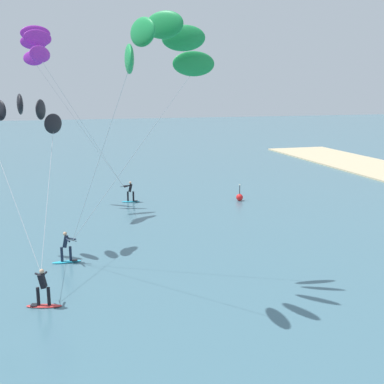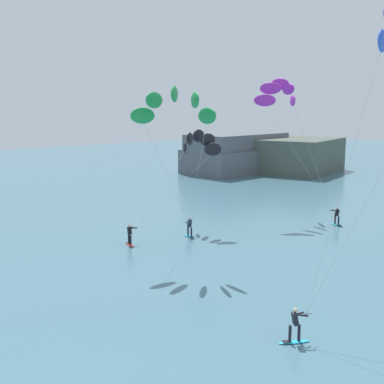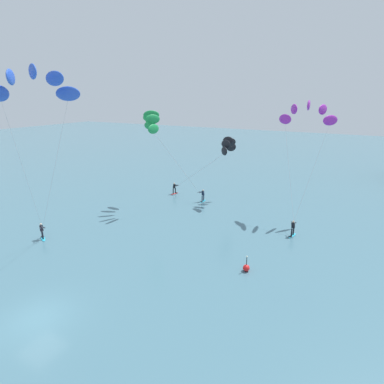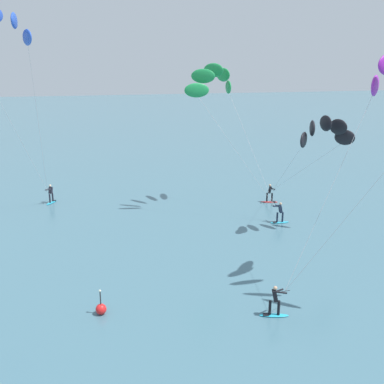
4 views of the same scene
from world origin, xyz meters
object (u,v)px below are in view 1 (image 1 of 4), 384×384
Objects in this scene: kitesurfer_mid_water at (40,51)px; marker_buoy at (240,197)px; kitesurfer_far_out at (159,54)px; kitesurfer_downwind at (22,122)px.

kitesurfer_mid_water reaches higher than marker_buoy.
kitesurfer_far_out reaches higher than marker_buoy.
kitesurfer_far_out is at bearing -139.65° from kitesurfer_downwind.
marker_buoy is (8.66, -15.88, -6.95)m from kitesurfer_downwind.
kitesurfer_mid_water reaches higher than kitesurfer_downwind.
marker_buoy is (15.67, -9.92, -10.07)m from kitesurfer_far_out.
kitesurfer_far_out is (-16.96, -4.94, -1.16)m from kitesurfer_mid_water.
kitesurfer_far_out reaches higher than kitesurfer_downwind.
marker_buoy is at bearing -94.95° from kitesurfer_mid_water.
kitesurfer_downwind is at bearing 174.16° from kitesurfer_mid_water.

